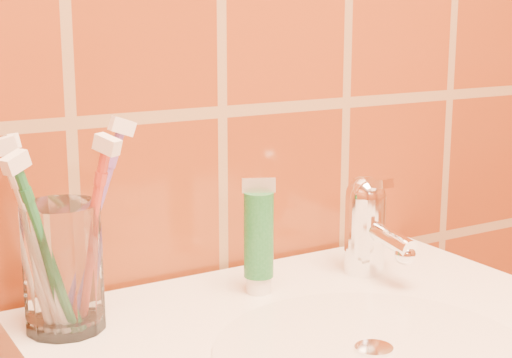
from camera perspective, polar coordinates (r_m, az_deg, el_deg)
glass_tumbler at (r=0.79m, az=-13.86°, el=-6.24°), size 0.10×0.10×0.13m
toothpaste_tube at (r=0.87m, az=0.20°, el=-4.44°), size 0.04×0.03×0.13m
faucet at (r=0.94m, az=8.11°, el=-3.11°), size 0.05×0.11×0.12m
toothbrush_0 at (r=0.80m, az=-11.80°, el=-3.16°), size 0.10×0.10×0.21m
toothbrush_1 at (r=0.77m, az=-15.70°, el=-4.26°), size 0.10×0.09×0.20m
toothbrush_2 at (r=0.76m, az=-15.02°, el=-4.89°), size 0.13×0.11×0.20m
toothbrush_3 at (r=0.80m, az=-15.93°, el=-3.92°), size 0.09×0.15×0.21m
toothbrush_4 at (r=0.77m, az=-12.01°, el=-4.03°), size 0.11×0.13×0.21m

